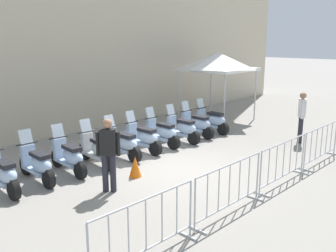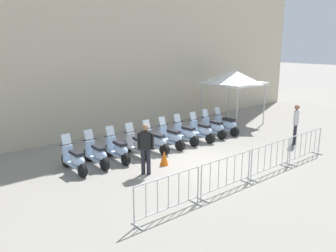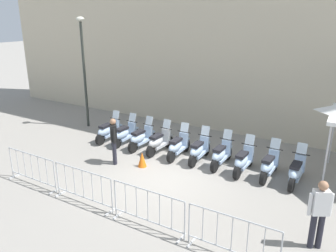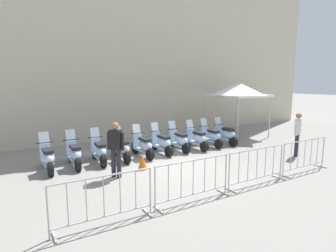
% 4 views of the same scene
% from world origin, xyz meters
% --- Properties ---
extents(ground_plane, '(120.00, 120.00, 0.00)m').
position_xyz_m(ground_plane, '(0.00, 0.00, 0.00)').
color(ground_plane, gray).
extents(building_facade, '(28.06, 3.33, 13.68)m').
position_xyz_m(building_facade, '(0.22, 6.75, 6.84)').
color(building_facade, beige).
rests_on(building_facade, ground).
extents(motorcycle_0, '(0.56, 1.72, 1.24)m').
position_xyz_m(motorcycle_0, '(-3.83, 1.94, 0.45)').
color(motorcycle_0, black).
rests_on(motorcycle_0, ground).
extents(motorcycle_1, '(0.56, 1.72, 1.24)m').
position_xyz_m(motorcycle_1, '(-2.97, 1.96, 0.45)').
color(motorcycle_1, black).
rests_on(motorcycle_1, ground).
extents(motorcycle_2, '(0.56, 1.73, 1.24)m').
position_xyz_m(motorcycle_2, '(-2.11, 1.91, 0.45)').
color(motorcycle_2, black).
rests_on(motorcycle_2, ground).
extents(motorcycle_3, '(0.56, 1.73, 1.24)m').
position_xyz_m(motorcycle_3, '(-1.24, 1.87, 0.45)').
color(motorcycle_3, black).
rests_on(motorcycle_3, ground).
extents(motorcycle_4, '(0.56, 1.72, 1.24)m').
position_xyz_m(motorcycle_4, '(-0.37, 1.83, 0.45)').
color(motorcycle_4, black).
rests_on(motorcycle_4, ground).
extents(motorcycle_5, '(0.56, 1.72, 1.24)m').
position_xyz_m(motorcycle_5, '(0.50, 1.85, 0.45)').
color(motorcycle_5, black).
rests_on(motorcycle_5, ground).
extents(motorcycle_6, '(0.56, 1.72, 1.24)m').
position_xyz_m(motorcycle_6, '(1.36, 1.86, 0.45)').
color(motorcycle_6, black).
rests_on(motorcycle_6, ground).
extents(motorcycle_7, '(0.56, 1.72, 1.24)m').
position_xyz_m(motorcycle_7, '(2.22, 1.72, 0.45)').
color(motorcycle_7, black).
rests_on(motorcycle_7, ground).
extents(motorcycle_8, '(0.56, 1.73, 1.24)m').
position_xyz_m(motorcycle_8, '(3.09, 1.77, 0.45)').
color(motorcycle_8, black).
rests_on(motorcycle_8, ground).
extents(motorcycle_9, '(0.56, 1.72, 1.24)m').
position_xyz_m(motorcycle_9, '(3.96, 1.73, 0.45)').
color(motorcycle_9, black).
rests_on(motorcycle_9, ground).
extents(barrier_segment_0, '(2.16, 0.51, 1.07)m').
position_xyz_m(barrier_segment_0, '(-3.45, -2.38, 0.53)').
color(barrier_segment_0, '#B2B5B7').
rests_on(barrier_segment_0, ground).
extents(barrier_segment_1, '(2.16, 0.51, 1.07)m').
position_xyz_m(barrier_segment_1, '(-1.21, -2.45, 0.53)').
color(barrier_segment_1, '#B2B5B7').
rests_on(barrier_segment_1, ground).
extents(barrier_segment_2, '(2.16, 0.51, 1.07)m').
position_xyz_m(barrier_segment_2, '(1.04, -2.52, 0.53)').
color(barrier_segment_2, '#B2B5B7').
rests_on(barrier_segment_2, ground).
extents(barrier_segment_3, '(2.16, 0.51, 1.07)m').
position_xyz_m(barrier_segment_3, '(3.28, -2.60, 0.53)').
color(barrier_segment_3, '#B2B5B7').
rests_on(barrier_segment_3, ground).
extents(officer_near_row_end, '(0.50, 0.36, 1.73)m').
position_xyz_m(officer_near_row_end, '(4.89, -1.30, 0.98)').
color(officer_near_row_end, '#23232D').
rests_on(officer_near_row_end, ground).
extents(officer_mid_plaza, '(0.41, 0.43, 1.73)m').
position_xyz_m(officer_mid_plaza, '(-2.14, 0.20, 0.98)').
color(officer_mid_plaza, '#23232D').
rests_on(officer_mid_plaza, ground).
extents(canopy_tent, '(2.64, 2.64, 2.91)m').
position_xyz_m(canopy_tent, '(5.94, 2.91, 2.52)').
color(canopy_tent, silver).
rests_on(canopy_tent, ground).
extents(traffic_cone, '(0.32, 0.32, 0.55)m').
position_xyz_m(traffic_cone, '(-1.11, 0.46, 0.28)').
color(traffic_cone, orange).
rests_on(traffic_cone, ground).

